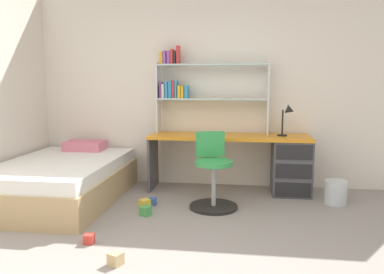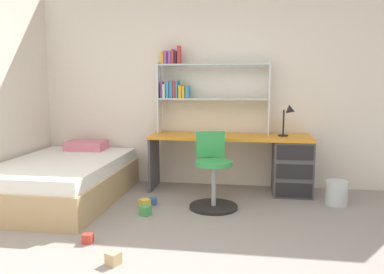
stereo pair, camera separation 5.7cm
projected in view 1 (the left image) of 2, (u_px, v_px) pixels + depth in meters
room_shell at (77, 90)px, 3.75m from camera, size 5.59×6.25×2.54m
desk at (272, 160)px, 4.67m from camera, size 1.96×0.54×0.70m
bookshelf_hutch at (196, 84)px, 4.81m from camera, size 1.41×0.22×1.10m
desk_lamp at (288, 115)px, 4.55m from camera, size 0.20×0.17×0.38m
swivel_chair at (213, 178)px, 4.12m from camera, size 0.52×0.52×0.81m
bed_platform at (62, 180)px, 4.37m from camera, size 1.25×1.88×0.59m
waste_bin at (336, 192)px, 4.25m from camera, size 0.24×0.24×0.27m
toy_block_green_0 at (146, 211)px, 3.89m from camera, size 0.13×0.13×0.10m
toy_block_red_1 at (89, 239)px, 3.21m from camera, size 0.09×0.09×0.08m
toy_block_yellow_2 at (145, 204)px, 4.11m from camera, size 0.14×0.14×0.10m
toy_block_natural_3 at (116, 259)px, 2.83m from camera, size 0.12×0.12×0.09m
toy_block_blue_4 at (152, 201)px, 4.23m from camera, size 0.08×0.08×0.08m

